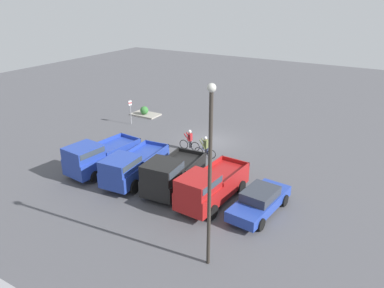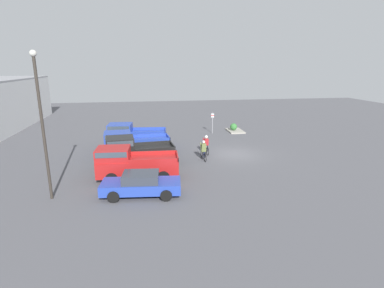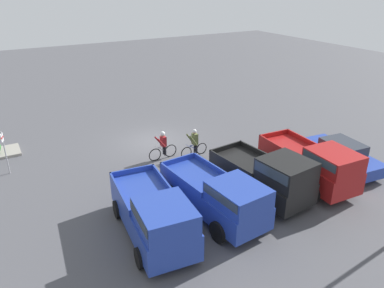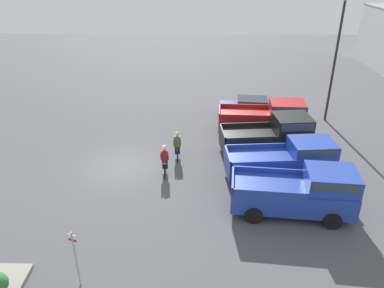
{
  "view_description": "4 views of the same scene",
  "coord_description": "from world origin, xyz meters",
  "px_view_note": "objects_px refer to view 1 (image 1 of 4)",
  "views": [
    {
      "loc": [
        -13.35,
        25.21,
        11.46
      ],
      "look_at": [
        -0.53,
        3.83,
        1.2
      ],
      "focal_mm": 35.0,
      "sensor_mm": 36.0,
      "label": 1
    },
    {
      "loc": [
        -24.08,
        7.63,
        7.55
      ],
      "look_at": [
        -0.53,
        3.83,
        1.2
      ],
      "focal_mm": 28.0,
      "sensor_mm": 36.0,
      "label": 2
    },
    {
      "loc": [
        8.47,
        19.71,
        9.3
      ],
      "look_at": [
        -0.53,
        3.83,
        1.2
      ],
      "focal_mm": 35.0,
      "sensor_mm": 36.0,
      "label": 3
    },
    {
      "loc": [
        17.73,
        4.19,
        10.33
      ],
      "look_at": [
        -0.53,
        3.83,
        1.2
      ],
      "focal_mm": 35.0,
      "sensor_mm": 36.0,
      "label": 4
    }
  ],
  "objects_px": {
    "cyclist_0": "(190,140)",
    "pickup_truck_3": "(99,156)",
    "lamppost": "(210,169)",
    "shrub": "(144,110)",
    "sedan_0": "(260,201)",
    "pickup_truck_0": "(209,186)",
    "cyclist_1": "(205,147)",
    "pickup_truck_1": "(171,174)",
    "pickup_truck_2": "(132,166)",
    "fire_lane_sign": "(130,109)"
  },
  "relations": [
    {
      "from": "fire_lane_sign",
      "to": "shrub",
      "type": "height_order",
      "value": "fire_lane_sign"
    },
    {
      "from": "cyclist_0",
      "to": "cyclist_1",
      "type": "height_order",
      "value": "cyclist_0"
    },
    {
      "from": "pickup_truck_3",
      "to": "fire_lane_sign",
      "type": "xyz_separation_m",
      "value": [
        4.39,
        -8.66,
        0.29
      ]
    },
    {
      "from": "cyclist_1",
      "to": "fire_lane_sign",
      "type": "relative_size",
      "value": 0.74
    },
    {
      "from": "lamppost",
      "to": "pickup_truck_1",
      "type": "bearing_deg",
      "value": -42.17
    },
    {
      "from": "sedan_0",
      "to": "fire_lane_sign",
      "type": "bearing_deg",
      "value": -26.8
    },
    {
      "from": "pickup_truck_3",
      "to": "pickup_truck_1",
      "type": "bearing_deg",
      "value": -177.41
    },
    {
      "from": "sedan_0",
      "to": "pickup_truck_3",
      "type": "bearing_deg",
      "value": 3.89
    },
    {
      "from": "sedan_0",
      "to": "shrub",
      "type": "height_order",
      "value": "sedan_0"
    },
    {
      "from": "pickup_truck_3",
      "to": "fire_lane_sign",
      "type": "distance_m",
      "value": 9.71
    },
    {
      "from": "pickup_truck_0",
      "to": "pickup_truck_2",
      "type": "bearing_deg",
      "value": 1.43
    },
    {
      "from": "pickup_truck_3",
      "to": "shrub",
      "type": "height_order",
      "value": "pickup_truck_3"
    },
    {
      "from": "sedan_0",
      "to": "pickup_truck_0",
      "type": "distance_m",
      "value": 2.92
    },
    {
      "from": "shrub",
      "to": "cyclist_0",
      "type": "bearing_deg",
      "value": 148.92
    },
    {
      "from": "pickup_truck_3",
      "to": "shrub",
      "type": "xyz_separation_m",
      "value": [
        4.91,
        -11.3,
        -0.58
      ]
    },
    {
      "from": "pickup_truck_1",
      "to": "lamppost",
      "type": "distance_m",
      "value": 7.8
    },
    {
      "from": "pickup_truck_0",
      "to": "pickup_truck_2",
      "type": "xyz_separation_m",
      "value": [
        5.54,
        0.14,
        -0.04
      ]
    },
    {
      "from": "cyclist_1",
      "to": "shrub",
      "type": "distance_m",
      "value": 11.38
    },
    {
      "from": "pickup_truck_0",
      "to": "pickup_truck_1",
      "type": "relative_size",
      "value": 1.05
    },
    {
      "from": "sedan_0",
      "to": "lamppost",
      "type": "distance_m",
      "value": 6.57
    },
    {
      "from": "pickup_truck_1",
      "to": "shrub",
      "type": "bearing_deg",
      "value": -46.18
    },
    {
      "from": "pickup_truck_0",
      "to": "cyclist_1",
      "type": "relative_size",
      "value": 3.15
    },
    {
      "from": "fire_lane_sign",
      "to": "cyclist_1",
      "type": "bearing_deg",
      "value": 162.91
    },
    {
      "from": "pickup_truck_2",
      "to": "fire_lane_sign",
      "type": "relative_size",
      "value": 2.35
    },
    {
      "from": "cyclist_1",
      "to": "shrub",
      "type": "xyz_separation_m",
      "value": [
        9.94,
        -5.53,
        -0.26
      ]
    },
    {
      "from": "sedan_0",
      "to": "cyclist_1",
      "type": "bearing_deg",
      "value": -38.84
    },
    {
      "from": "pickup_truck_3",
      "to": "shrub",
      "type": "distance_m",
      "value": 12.33
    },
    {
      "from": "cyclist_0",
      "to": "shrub",
      "type": "distance_m",
      "value": 9.63
    },
    {
      "from": "cyclist_0",
      "to": "pickup_truck_3",
      "type": "bearing_deg",
      "value": 62.15
    },
    {
      "from": "pickup_truck_1",
      "to": "cyclist_1",
      "type": "bearing_deg",
      "value": -83.22
    },
    {
      "from": "lamppost",
      "to": "cyclist_1",
      "type": "bearing_deg",
      "value": -60.31
    },
    {
      "from": "cyclist_0",
      "to": "lamppost",
      "type": "height_order",
      "value": "lamppost"
    },
    {
      "from": "pickup_truck_0",
      "to": "pickup_truck_1",
      "type": "distance_m",
      "value": 2.73
    },
    {
      "from": "pickup_truck_3",
      "to": "cyclist_1",
      "type": "bearing_deg",
      "value": -131.14
    },
    {
      "from": "cyclist_0",
      "to": "shrub",
      "type": "xyz_separation_m",
      "value": [
        8.25,
        -4.97,
        -0.28
      ]
    },
    {
      "from": "lamppost",
      "to": "shrub",
      "type": "bearing_deg",
      "value": -44.93
    },
    {
      "from": "pickup_truck_2",
      "to": "pickup_truck_0",
      "type": "bearing_deg",
      "value": -178.57
    },
    {
      "from": "pickup_truck_2",
      "to": "lamppost",
      "type": "height_order",
      "value": "lamppost"
    },
    {
      "from": "pickup_truck_0",
      "to": "lamppost",
      "type": "height_order",
      "value": "lamppost"
    },
    {
      "from": "lamppost",
      "to": "shrub",
      "type": "xyz_separation_m",
      "value": [
        15.73,
        -15.69,
        -4.2
      ]
    },
    {
      "from": "cyclist_1",
      "to": "pickup_truck_2",
      "type": "bearing_deg",
      "value": 69.47
    },
    {
      "from": "sedan_0",
      "to": "pickup_truck_2",
      "type": "height_order",
      "value": "pickup_truck_2"
    },
    {
      "from": "pickup_truck_1",
      "to": "lamppost",
      "type": "relative_size",
      "value": 0.63
    },
    {
      "from": "fire_lane_sign",
      "to": "lamppost",
      "type": "xyz_separation_m",
      "value": [
        -15.21,
        13.06,
        3.33
      ]
    },
    {
      "from": "pickup_truck_2",
      "to": "shrub",
      "type": "bearing_deg",
      "value": -55.41
    },
    {
      "from": "cyclist_0",
      "to": "sedan_0",
      "type": "bearing_deg",
      "value": 144.85
    },
    {
      "from": "shrub",
      "to": "cyclist_1",
      "type": "bearing_deg",
      "value": 150.89
    },
    {
      "from": "cyclist_0",
      "to": "lamppost",
      "type": "xyz_separation_m",
      "value": [
        -7.48,
        10.72,
        3.92
      ]
    },
    {
      "from": "pickup_truck_1",
      "to": "pickup_truck_3",
      "type": "xyz_separation_m",
      "value": [
        5.69,
        0.26,
        -0.04
      ]
    },
    {
      "from": "sedan_0",
      "to": "lamppost",
      "type": "relative_size",
      "value": 0.58
    }
  ]
}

